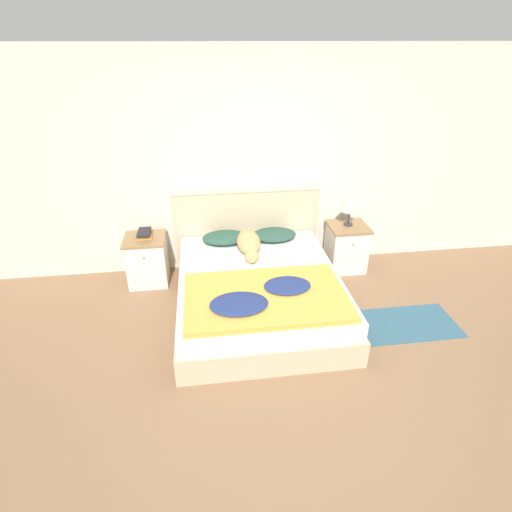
{
  "coord_description": "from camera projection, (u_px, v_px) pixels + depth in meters",
  "views": [
    {
      "loc": [
        -0.62,
        -2.4,
        2.58
      ],
      "look_at": [
        -0.12,
        1.25,
        0.56
      ],
      "focal_mm": 28.0,
      "sensor_mm": 36.0,
      "label": 1
    }
  ],
  "objects": [
    {
      "name": "wall_back",
      "position": [
        256.0,
        166.0,
        4.64
      ],
      "size": [
        9.0,
        0.06,
        2.55
      ],
      "color": "beige",
      "rests_on": "ground_plane"
    },
    {
      "name": "headboard",
      "position": [
        247.0,
        227.0,
        4.92
      ],
      "size": [
        1.75,
        0.06,
        1.02
      ],
      "color": "#C6B28E",
      "rests_on": "ground_plane"
    },
    {
      "name": "bed",
      "position": [
        259.0,
        293.0,
        4.19
      ],
      "size": [
        1.67,
        1.96,
        0.46
      ],
      "color": "#C6B28E",
      "rests_on": "ground_plane"
    },
    {
      "name": "nightstand_right",
      "position": [
        346.0,
        247.0,
        4.97
      ],
      "size": [
        0.47,
        0.45,
        0.58
      ],
      "color": "silver",
      "rests_on": "ground_plane"
    },
    {
      "name": "table_lamp",
      "position": [
        350.0,
        205.0,
        4.73
      ],
      "size": [
        0.22,
        0.22,
        0.34
      ],
      "color": "#2D2D33",
      "rests_on": "nightstand_right"
    },
    {
      "name": "pillow_left",
      "position": [
        225.0,
        238.0,
        4.67
      ],
      "size": [
        0.53,
        0.35,
        0.13
      ],
      "color": "#284C3D",
      "rests_on": "bed"
    },
    {
      "name": "nightstand_left",
      "position": [
        147.0,
        260.0,
        4.68
      ],
      "size": [
        0.47,
        0.45,
        0.58
      ],
      "color": "silver",
      "rests_on": "ground_plane"
    },
    {
      "name": "rug",
      "position": [
        403.0,
        324.0,
        4.09
      ],
      "size": [
        1.1,
        0.58,
        0.0
      ],
      "color": "#335B70",
      "rests_on": "ground_plane"
    },
    {
      "name": "dog",
      "position": [
        249.0,
        243.0,
        4.46
      ],
      "size": [
        0.26,
        0.71,
        0.21
      ],
      "color": "tan",
      "rests_on": "bed"
    },
    {
      "name": "ground_plane",
      "position": [
        290.0,
        383.0,
        3.4
      ],
      "size": [
        16.0,
        16.0,
        0.0
      ],
      "primitive_type": "plane",
      "color": "#896647"
    },
    {
      "name": "book_stack",
      "position": [
        144.0,
        234.0,
        4.53
      ],
      "size": [
        0.18,
        0.23,
        0.08
      ],
      "color": "orange",
      "rests_on": "nightstand_left"
    },
    {
      "name": "quilt",
      "position": [
        264.0,
        297.0,
        3.66
      ],
      "size": [
        1.48,
        0.94,
        0.1
      ],
      "color": "gold",
      "rests_on": "bed"
    },
    {
      "name": "pillow_right",
      "position": [
        274.0,
        235.0,
        4.74
      ],
      "size": [
        0.53,
        0.35,
        0.13
      ],
      "color": "#284C3D",
      "rests_on": "bed"
    }
  ]
}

